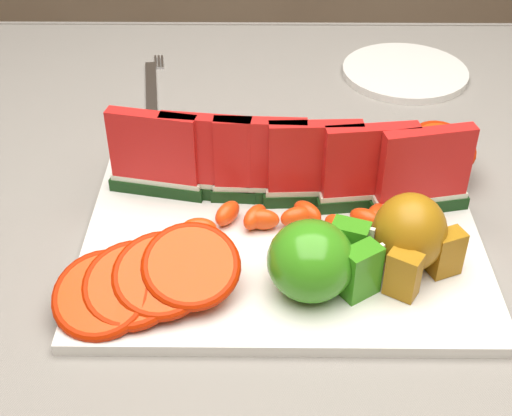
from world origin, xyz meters
TOP-DOWN VIEW (x-y plane):
  - table at (0.00, 0.00)m, footprint 1.40×0.90m
  - tablecloth at (0.00, 0.00)m, footprint 1.53×1.03m
  - platter at (0.07, -0.06)m, footprint 0.40×0.30m
  - apple_cluster at (0.10, -0.13)m, footprint 0.11×0.09m
  - pear_cluster at (0.19, -0.10)m, footprint 0.09×0.10m
  - side_plate at (0.26, 0.33)m, footprint 0.22×0.22m
  - fork at (-0.11, 0.28)m, footprint 0.04×0.20m
  - watermelon_row at (0.08, 0.00)m, footprint 0.39×0.07m
  - orange_fan_front at (-0.05, -0.15)m, footprint 0.18×0.13m
  - orange_fan_back at (0.11, 0.07)m, footprint 0.38×0.11m
  - tangerine_segments at (0.08, -0.04)m, footprint 0.21×0.06m

SIDE VIEW (x-z plane):
  - table at x=0.00m, z-range 0.28..1.03m
  - tablecloth at x=0.00m, z-range 0.62..0.82m
  - fork at x=-0.11m, z-range 0.76..0.76m
  - side_plate at x=0.26m, z-range 0.76..0.77m
  - platter at x=0.07m, z-range 0.76..0.77m
  - tangerine_segments at x=0.08m, z-range 0.77..0.79m
  - orange_fan_back at x=0.11m, z-range 0.77..0.82m
  - orange_fan_front at x=-0.05m, z-range 0.77..0.82m
  - apple_cluster at x=0.10m, z-range 0.77..0.84m
  - pear_cluster at x=0.19m, z-range 0.77..0.85m
  - watermelon_row at x=0.08m, z-range 0.77..0.87m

